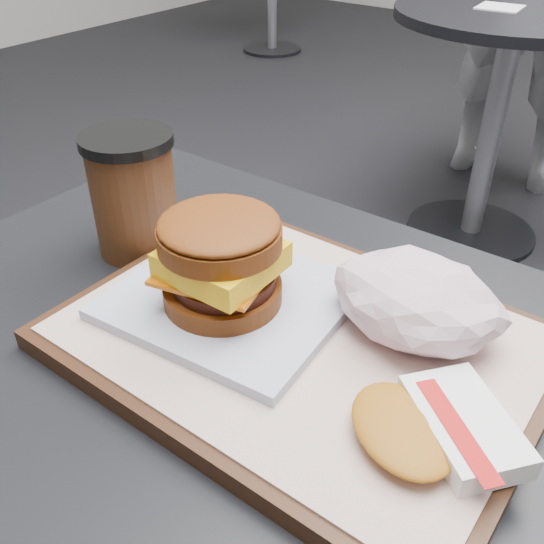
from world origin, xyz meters
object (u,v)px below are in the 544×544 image
Objects in this scene: breakfast_sandwich at (224,270)px; crumpled_wrapper at (417,301)px; hash_brown at (436,426)px; customer_table at (263,533)px; neighbor_table at (503,79)px; coffee_cup at (133,192)px; serving_tray at (300,341)px.

crumpled_wrapper is (0.14, 0.07, -0.01)m from breakfast_sandwich.
breakfast_sandwich reaches higher than hash_brown.
crumpled_wrapper is at bearing 25.89° from breakfast_sandwich.
neighbor_table is (-0.35, 1.65, -0.03)m from customer_table.
hash_brown reaches higher than customer_table.
customer_table is 5.91× the size of hash_brown.
customer_table is at bearing -32.24° from breakfast_sandwich.
neighbor_table is (-0.42, 1.53, -0.27)m from crumpled_wrapper.
hash_brown is 0.99× the size of crumpled_wrapper.
neighbor_table is (-0.12, 1.56, -0.28)m from coffee_cup.
hash_brown is at bearing -6.73° from breakfast_sandwich.
hash_brown is 0.11m from crumpled_wrapper.
breakfast_sandwich is 0.16m from coffee_cup.
coffee_cup is (-0.16, 0.04, 0.01)m from breakfast_sandwich.
breakfast_sandwich is at bearing -15.52° from coffee_cup.
coffee_cup is (-0.23, 0.03, 0.06)m from serving_tray.
serving_tray is 2.81× the size of hash_brown.
serving_tray is at bearing 165.01° from hash_brown.
neighbor_table is at bearing 99.77° from breakfast_sandwich.
coffee_cup reaches higher than breakfast_sandwich.
coffee_cup is (-0.36, 0.07, 0.04)m from hash_brown.
hash_brown is (0.13, -0.04, 0.02)m from serving_tray.
breakfast_sandwich is at bearing 147.76° from customer_table.
neighbor_table is at bearing 101.98° from customer_table.
serving_tray is 1.64m from neighbor_table.
crumpled_wrapper is 0.18× the size of neighbor_table.
coffee_cup is (-0.30, -0.03, 0.02)m from crumpled_wrapper.
crumpled_wrapper reaches higher than serving_tray.
customer_table is 0.26m from breakfast_sandwich.
neighbor_table is (-0.28, 1.60, -0.28)m from breakfast_sandwich.
breakfast_sandwich is 0.27× the size of neighbor_table.
coffee_cup reaches higher than hash_brown.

